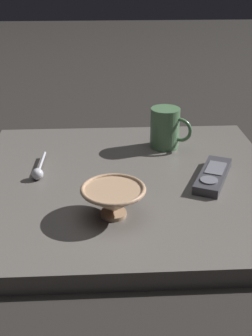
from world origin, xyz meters
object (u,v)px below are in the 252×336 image
(tv_remote_near, at_px, (213,176))
(coffee_mug, at_px, (166,128))
(cereal_bowl, at_px, (113,199))
(teaspoon, at_px, (38,172))

(tv_remote_near, bearing_deg, coffee_mug, 23.00)
(cereal_bowl, relative_size, teaspoon, 0.95)
(cereal_bowl, bearing_deg, teaspoon, 44.04)
(cereal_bowl, relative_size, tv_remote_near, 0.70)
(teaspoon, relative_size, tv_remote_near, 0.73)
(coffee_mug, bearing_deg, cereal_bowl, 156.24)
(cereal_bowl, distance_m, tv_remote_near, 0.26)
(tv_remote_near, bearing_deg, teaspoon, 84.93)
(teaspoon, bearing_deg, tv_remote_near, -95.07)
(coffee_mug, xyz_separation_m, teaspoon, (-0.15, 0.30, -0.04))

